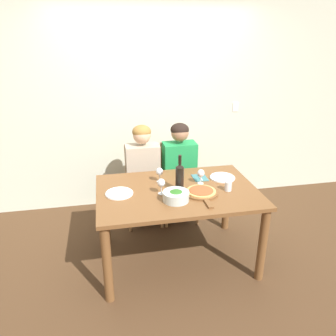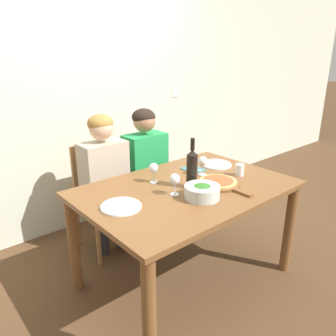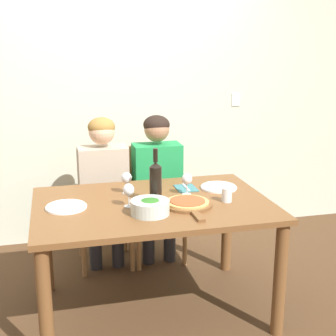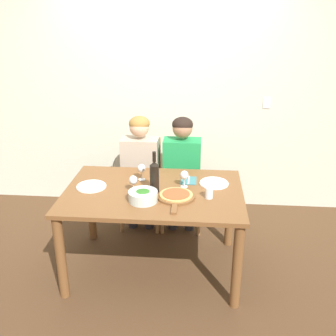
# 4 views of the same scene
# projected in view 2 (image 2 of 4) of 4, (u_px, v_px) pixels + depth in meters

# --- Properties ---
(ground_plane) EXTENTS (40.00, 40.00, 0.00)m
(ground_plane) POSITION_uv_depth(u_px,v_px,m) (185.00, 277.00, 2.59)
(ground_plane) COLOR #4C331E
(back_wall) EXTENTS (10.00, 0.06, 2.70)m
(back_wall) POSITION_uv_depth(u_px,v_px,m) (88.00, 89.00, 3.14)
(back_wall) COLOR beige
(back_wall) RESTS_ON ground
(dining_table) EXTENTS (1.51, 1.02, 0.78)m
(dining_table) POSITION_uv_depth(u_px,v_px,m) (187.00, 201.00, 2.37)
(dining_table) COLOR brown
(dining_table) RESTS_ON ground
(chair_left) EXTENTS (0.42, 0.42, 0.94)m
(chair_left) POSITION_uv_depth(u_px,v_px,m) (100.00, 193.00, 2.91)
(chair_left) COLOR #9E7042
(chair_left) RESTS_ON ground
(chair_right) EXTENTS (0.42, 0.42, 0.94)m
(chair_right) POSITION_uv_depth(u_px,v_px,m) (140.00, 182.00, 3.17)
(chair_right) COLOR #9E7042
(chair_right) RESTS_ON ground
(person_woman) EXTENTS (0.47, 0.51, 1.22)m
(person_woman) POSITION_uv_depth(u_px,v_px,m) (105.00, 172.00, 2.75)
(person_woman) COLOR #28282D
(person_woman) RESTS_ON ground
(person_man) EXTENTS (0.47, 0.51, 1.22)m
(person_man) POSITION_uv_depth(u_px,v_px,m) (146.00, 162.00, 3.01)
(person_man) COLOR #28282D
(person_man) RESTS_ON ground
(wine_bottle) EXTENTS (0.08, 0.08, 0.36)m
(wine_bottle) POSITION_uv_depth(u_px,v_px,m) (192.00, 168.00, 2.27)
(wine_bottle) COLOR black
(wine_bottle) RESTS_ON dining_table
(broccoli_bowl) EXTENTS (0.23, 0.23, 0.09)m
(broccoli_bowl) POSITION_uv_depth(u_px,v_px,m) (202.00, 192.00, 2.14)
(broccoli_bowl) COLOR silver
(broccoli_bowl) RESTS_ON dining_table
(dinner_plate_left) EXTENTS (0.26, 0.26, 0.02)m
(dinner_plate_left) POSITION_uv_depth(u_px,v_px,m) (121.00, 206.00, 2.01)
(dinner_plate_left) COLOR white
(dinner_plate_left) RESTS_ON dining_table
(dinner_plate_right) EXTENTS (0.26, 0.26, 0.02)m
(dinner_plate_right) POSITION_uv_depth(u_px,v_px,m) (216.00, 164.00, 2.77)
(dinner_plate_right) COLOR white
(dinner_plate_right) RESTS_ON dining_table
(pizza_on_board) EXTENTS (0.31, 0.45, 0.04)m
(pizza_on_board) POSITION_uv_depth(u_px,v_px,m) (219.00, 183.00, 2.36)
(pizza_on_board) COLOR brown
(pizza_on_board) RESTS_ON dining_table
(wine_glass_left) EXTENTS (0.07, 0.07, 0.15)m
(wine_glass_left) POSITION_uv_depth(u_px,v_px,m) (154.00, 169.00, 2.37)
(wine_glass_left) COLOR silver
(wine_glass_left) RESTS_ON dining_table
(wine_glass_right) EXTENTS (0.07, 0.07, 0.15)m
(wine_glass_right) POSITION_uv_depth(u_px,v_px,m) (203.00, 162.00, 2.52)
(wine_glass_right) COLOR silver
(wine_glass_right) RESTS_ON dining_table
(wine_glass_centre) EXTENTS (0.07, 0.07, 0.15)m
(wine_glass_centre) POSITION_uv_depth(u_px,v_px,m) (175.00, 180.00, 2.17)
(wine_glass_centre) COLOR silver
(wine_glass_centre) RESTS_ON dining_table
(water_tumbler) EXTENTS (0.07, 0.07, 0.09)m
(water_tumbler) POSITION_uv_depth(u_px,v_px,m) (240.00, 170.00, 2.53)
(water_tumbler) COLOR silver
(water_tumbler) RESTS_ON dining_table
(fork_on_napkin) EXTENTS (0.14, 0.18, 0.01)m
(fork_on_napkin) POSITION_uv_depth(u_px,v_px,m) (193.00, 169.00, 2.68)
(fork_on_napkin) COLOR #387075
(fork_on_napkin) RESTS_ON dining_table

